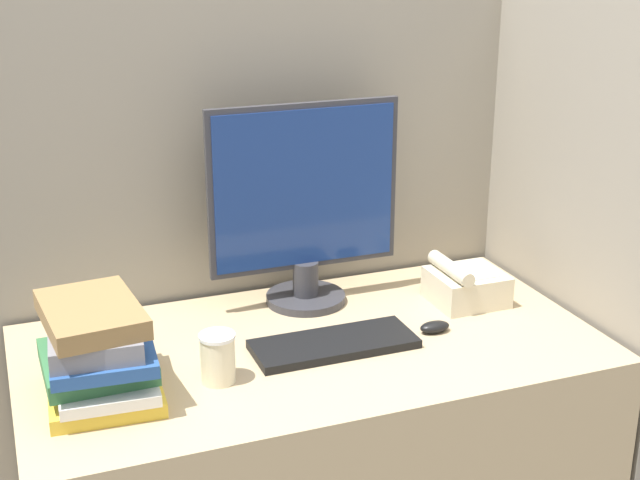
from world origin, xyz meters
TOP-DOWN VIEW (x-y plane):
  - cubicle_panel_rear at (0.00, 0.73)m, footprint 1.72×0.04m
  - cubicle_panel_right at (0.70, 0.38)m, footprint 0.04×0.75m
  - monitor at (0.07, 0.58)m, footprint 0.49×0.20m
  - keyboard at (0.04, 0.31)m, footprint 0.37×0.15m
  - mouse at (0.29, 0.30)m, footprint 0.07×0.04m
  - coffee_cup at (-0.24, 0.25)m, footprint 0.08×0.08m
  - book_stack at (-0.48, 0.27)m, footprint 0.24×0.28m
  - desk_telephone at (0.45, 0.43)m, footprint 0.18×0.18m

SIDE VIEW (x-z plane):
  - keyboard at x=0.04m, z-range 0.75..0.77m
  - cubicle_panel_rear at x=0.00m, z-range 0.00..1.52m
  - cubicle_panel_right at x=0.70m, z-range 0.00..1.52m
  - mouse at x=0.29m, z-range 0.75..0.77m
  - desk_telephone at x=0.45m, z-range 0.73..0.85m
  - coffee_cup at x=-0.24m, z-range 0.75..0.86m
  - book_stack at x=-0.48m, z-range 0.74..0.95m
  - monitor at x=0.07m, z-range 0.74..1.25m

